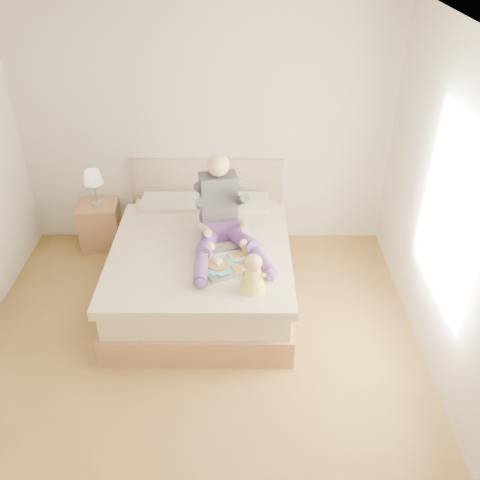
{
  "coord_description": "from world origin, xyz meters",
  "views": [
    {
      "loc": [
        0.39,
        -3.31,
        3.43
      ],
      "look_at": [
        0.38,
        0.86,
        0.73
      ],
      "focal_mm": 40.0,
      "sensor_mm": 36.0,
      "label": 1
    }
  ],
  "objects_px": {
    "tray": "(228,262)",
    "adult": "(222,219)",
    "bed": "(203,262)",
    "nightstand": "(100,225)",
    "baby": "(253,276)"
  },
  "relations": [
    {
      "from": "tray",
      "to": "adult",
      "type": "bearing_deg",
      "value": 73.95
    },
    {
      "from": "bed",
      "to": "adult",
      "type": "relative_size",
      "value": 1.97
    },
    {
      "from": "nightstand",
      "to": "tray",
      "type": "xyz_separation_m",
      "value": [
        1.49,
        -1.25,
        0.38
      ]
    },
    {
      "from": "nightstand",
      "to": "tray",
      "type": "bearing_deg",
      "value": -44.6
    },
    {
      "from": "bed",
      "to": "baby",
      "type": "relative_size",
      "value": 6.07
    },
    {
      "from": "bed",
      "to": "adult",
      "type": "bearing_deg",
      "value": -16.2
    },
    {
      "from": "tray",
      "to": "baby",
      "type": "xyz_separation_m",
      "value": [
        0.22,
        -0.36,
        0.11
      ]
    },
    {
      "from": "bed",
      "to": "tray",
      "type": "height_order",
      "value": "bed"
    },
    {
      "from": "bed",
      "to": "tray",
      "type": "relative_size",
      "value": 3.54
    },
    {
      "from": "nightstand",
      "to": "adult",
      "type": "xyz_separation_m",
      "value": [
        1.43,
        -0.86,
        0.6
      ]
    },
    {
      "from": "tray",
      "to": "baby",
      "type": "height_order",
      "value": "baby"
    },
    {
      "from": "bed",
      "to": "adult",
      "type": "xyz_separation_m",
      "value": [
        0.21,
        -0.06,
        0.55
      ]
    },
    {
      "from": "nightstand",
      "to": "adult",
      "type": "distance_m",
      "value": 1.77
    },
    {
      "from": "tray",
      "to": "baby",
      "type": "distance_m",
      "value": 0.43
    },
    {
      "from": "bed",
      "to": "adult",
      "type": "height_order",
      "value": "adult"
    }
  ]
}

